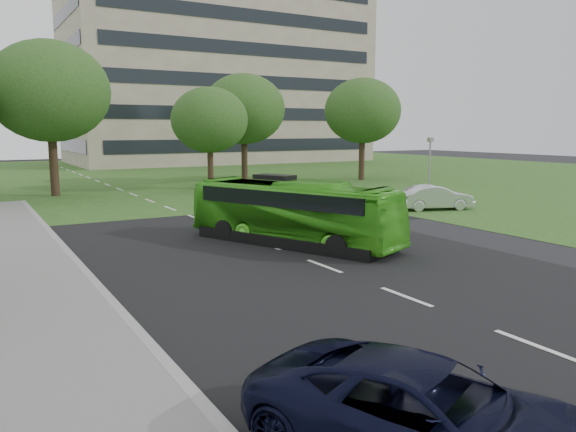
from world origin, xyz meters
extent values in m
plane|color=black|center=(0.00, 0.00, 0.00)|extent=(160.00, 160.00, 0.00)
cube|color=black|center=(0.00, 20.00, 0.01)|extent=(14.00, 120.00, 0.01)
cube|color=black|center=(0.00, 14.00, 0.01)|extent=(80.00, 12.00, 0.01)
cube|color=silver|center=(0.00, 15.00, 0.02)|extent=(0.15, 90.00, 0.01)
cube|color=gray|center=(-7.10, -5.00, 0.07)|extent=(0.25, 60.00, 0.15)
cube|color=#24541C|center=(0.00, 45.00, 0.01)|extent=(120.00, 60.00, 0.01)
cube|color=gray|center=(22.00, 62.00, 12.50)|extent=(40.00, 20.00, 25.00)
cube|color=black|center=(22.00, 51.95, 12.50)|extent=(36.80, 0.10, 23.00)
cube|color=black|center=(1.95, 62.00, 12.50)|extent=(0.10, 18.40, 23.00)
cylinder|color=black|center=(-4.81, 27.91, 1.93)|extent=(0.58, 0.58, 3.86)
ellipsoid|color=#1D4B19|center=(-4.81, 27.91, 7.03)|extent=(7.94, 7.94, 6.75)
cylinder|color=black|center=(6.14, 26.77, 1.46)|extent=(0.44, 0.44, 2.91)
ellipsoid|color=#1D4B19|center=(6.14, 26.77, 5.23)|extent=(5.79, 5.79, 4.92)
cylinder|color=black|center=(10.66, 30.21, 1.72)|extent=(0.52, 0.52, 3.44)
ellipsoid|color=#1D4B19|center=(10.66, 30.21, 6.21)|extent=(6.93, 6.93, 5.89)
cylinder|color=black|center=(20.91, 27.28, 1.72)|extent=(0.52, 0.52, 3.44)
ellipsoid|color=#1D4B19|center=(20.91, 27.28, 6.15)|extent=(6.77, 6.77, 5.76)
imported|color=green|center=(1.00, 5.75, 1.27)|extent=(5.56, 9.22, 2.54)
imported|color=silver|center=(12.86, 10.00, 0.70)|extent=(4.50, 2.70, 1.40)
imported|color=black|center=(-5.01, -8.00, 0.71)|extent=(4.21, 5.60, 1.41)
cylinder|color=gray|center=(16.00, 13.72, 1.88)|extent=(0.11, 0.11, 3.77)
cube|color=gray|center=(16.00, 13.72, 3.86)|extent=(0.39, 0.35, 0.28)
camera|label=1|loc=(-10.17, -13.15, 4.53)|focal=35.00mm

